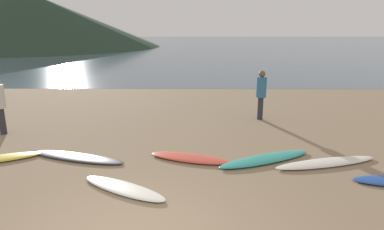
{
  "coord_description": "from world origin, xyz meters",
  "views": [
    {
      "loc": [
        1.01,
        -4.13,
        3.16
      ],
      "look_at": [
        0.9,
        5.49,
        0.6
      ],
      "focal_mm": 30.93,
      "sensor_mm": 36.0,
      "label": 1
    }
  ],
  "objects_px": {
    "surfboard_2": "(77,157)",
    "surfboard_3": "(123,188)",
    "surfboard_4": "(189,158)",
    "person_1": "(261,91)",
    "surfboard_5": "(265,159)",
    "surfboard_6": "(326,163)"
  },
  "relations": [
    {
      "from": "surfboard_5",
      "to": "surfboard_3",
      "type": "bearing_deg",
      "value": -179.24
    },
    {
      "from": "surfboard_5",
      "to": "person_1",
      "type": "xyz_separation_m",
      "value": [
        0.57,
        3.78,
        0.97
      ]
    },
    {
      "from": "surfboard_3",
      "to": "person_1",
      "type": "bearing_deg",
      "value": 84.83
    },
    {
      "from": "surfboard_3",
      "to": "surfboard_5",
      "type": "height_order",
      "value": "surfboard_5"
    },
    {
      "from": "surfboard_5",
      "to": "surfboard_6",
      "type": "relative_size",
      "value": 0.97
    },
    {
      "from": "surfboard_6",
      "to": "person_1",
      "type": "bearing_deg",
      "value": 86.37
    },
    {
      "from": "surfboard_5",
      "to": "surfboard_4",
      "type": "bearing_deg",
      "value": 153.11
    },
    {
      "from": "surfboard_4",
      "to": "person_1",
      "type": "bearing_deg",
      "value": 74.73
    },
    {
      "from": "surfboard_3",
      "to": "surfboard_4",
      "type": "bearing_deg",
      "value": 80.63
    },
    {
      "from": "surfboard_3",
      "to": "surfboard_5",
      "type": "relative_size",
      "value": 0.79
    },
    {
      "from": "surfboard_3",
      "to": "person_1",
      "type": "relative_size",
      "value": 1.18
    },
    {
      "from": "surfboard_4",
      "to": "surfboard_2",
      "type": "bearing_deg",
      "value": -162.84
    },
    {
      "from": "surfboard_5",
      "to": "person_1",
      "type": "bearing_deg",
      "value": 56.32
    },
    {
      "from": "surfboard_4",
      "to": "person_1",
      "type": "height_order",
      "value": "person_1"
    },
    {
      "from": "surfboard_4",
      "to": "surfboard_6",
      "type": "distance_m",
      "value": 3.27
    },
    {
      "from": "surfboard_2",
      "to": "surfboard_4",
      "type": "relative_size",
      "value": 1.28
    },
    {
      "from": "surfboard_2",
      "to": "surfboard_5",
      "type": "relative_size",
      "value": 1.0
    },
    {
      "from": "surfboard_6",
      "to": "person_1",
      "type": "height_order",
      "value": "person_1"
    },
    {
      "from": "surfboard_3",
      "to": "surfboard_6",
      "type": "distance_m",
      "value": 4.75
    },
    {
      "from": "person_1",
      "to": "surfboard_4",
      "type": "bearing_deg",
      "value": -151.29
    },
    {
      "from": "surfboard_4",
      "to": "surfboard_6",
      "type": "height_order",
      "value": "surfboard_4"
    },
    {
      "from": "surfboard_2",
      "to": "surfboard_3",
      "type": "height_order",
      "value": "same"
    }
  ]
}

